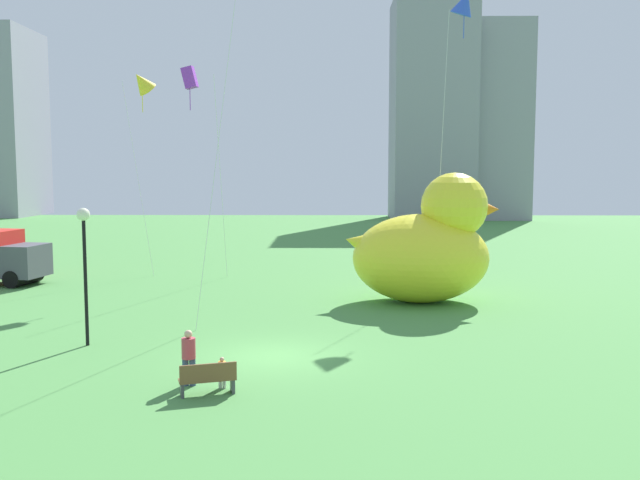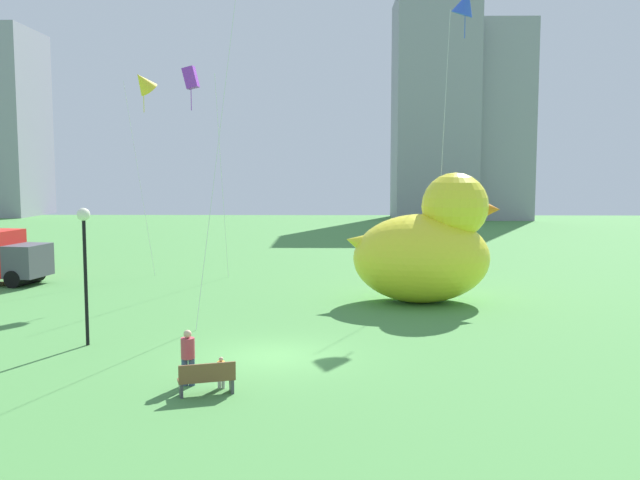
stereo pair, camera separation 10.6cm
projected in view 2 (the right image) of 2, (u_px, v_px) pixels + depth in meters
name	position (u px, v px, depth m)	size (l,w,h in m)	color
ground_plane	(273.00, 356.00, 22.88)	(140.00, 140.00, 0.00)	#4A8A43
park_bench	(207.00, 378.00, 18.92)	(1.58, 0.89, 0.90)	brown
person_adult	(188.00, 355.00, 19.74)	(0.39, 0.39, 1.58)	#38476B
person_child	(221.00, 371.00, 19.52)	(0.22, 0.22, 0.89)	silver
giant_inflatable_duck	(427.00, 247.00, 31.96)	(7.11, 4.56, 5.89)	yellow
lamppost	(84.00, 244.00, 23.99)	(0.44, 0.44, 4.74)	black
city_skyline	(304.00, 118.00, 86.54)	(69.12, 15.83, 25.97)	gray
kite_purple	(191.00, 79.00, 37.19)	(2.07, 3.17, 11.44)	silver
kite_blue	(465.00, 4.00, 34.99)	(2.25, 2.22, 14.94)	silver
kite_yellow	(143.00, 82.00, 40.08)	(1.90, 1.89, 11.74)	silver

